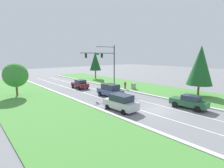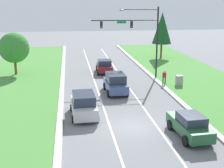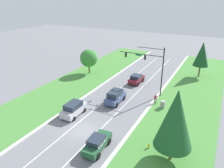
{
  "view_description": "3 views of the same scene",
  "coord_description": "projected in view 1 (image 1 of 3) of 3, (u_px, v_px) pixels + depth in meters",
  "views": [
    {
      "loc": [
        -18.11,
        -12.43,
        6.8
      ],
      "look_at": [
        -0.12,
        8.68,
        2.19
      ],
      "focal_mm": 28.0,
      "sensor_mm": 36.0,
      "label": 1
    },
    {
      "loc": [
        -4.72,
        -21.87,
        9.35
      ],
      "look_at": [
        -0.72,
        6.94,
        1.61
      ],
      "focal_mm": 50.0,
      "sensor_mm": 36.0,
      "label": 2
    },
    {
      "loc": [
        14.61,
        -19.84,
        16.89
      ],
      "look_at": [
        -1.57,
        11.14,
        2.35
      ],
      "focal_mm": 35.0,
      "sensor_mm": 36.0,
      "label": 3
    }
  ],
  "objects": [
    {
      "name": "silver_suv",
      "position": [
        121.0,
        102.0,
        21.65
      ],
      "size": [
        2.28,
        4.62,
        2.01
      ],
      "rotation": [
        0.0,
        0.0,
        0.04
      ],
      "color": "silver",
      "rests_on": "ground_plane"
    },
    {
      "name": "curb_strip_left",
      "position": [
        125.0,
        120.0,
        18.4
      ],
      "size": [
        0.5,
        90.0,
        0.15
      ],
      "color": "beige",
      "rests_on": "ground_plane"
    },
    {
      "name": "lane_stripe_inner_right",
      "position": [
        165.0,
        107.0,
        23.18
      ],
      "size": [
        0.14,
        81.0,
        0.01
      ],
      "color": "white",
      "rests_on": "ground_plane"
    },
    {
      "name": "oak_near_left_tree",
      "position": [
        16.0,
        75.0,
        28.53
      ],
      "size": [
        3.91,
        3.91,
        5.52
      ],
      "color": "brown",
      "rests_on": "ground_plane"
    },
    {
      "name": "burgundy_sedan",
      "position": [
        80.0,
        84.0,
        36.06
      ],
      "size": [
        2.23,
        4.4,
        1.79
      ],
      "rotation": [
        0.0,
        0.0,
        -0.03
      ],
      "color": "maroon",
      "rests_on": "ground_plane"
    },
    {
      "name": "grass_verge_right",
      "position": [
        196.0,
        96.0,
        28.99
      ],
      "size": [
        10.0,
        90.0,
        0.08
      ],
      "color": "#4C8E3D",
      "rests_on": "ground_plane"
    },
    {
      "name": "pedestrian",
      "position": [
        125.0,
        85.0,
        34.69
      ],
      "size": [
        0.4,
        0.23,
        1.69
      ],
      "rotation": [
        0.0,
        0.0,
        3.18
      ],
      "color": "#42382D",
      "rests_on": "ground_plane"
    },
    {
      "name": "traffic_signal_mast",
      "position": [
        106.0,
        60.0,
        34.87
      ],
      "size": [
        8.15,
        0.41,
        8.74
      ],
      "color": "black",
      "rests_on": "ground_plane"
    },
    {
      "name": "conifer_near_right_tree",
      "position": [
        95.0,
        61.0,
        49.6
      ],
      "size": [
        3.2,
        3.2,
        7.63
      ],
      "color": "brown",
      "rests_on": "ground_plane"
    },
    {
      "name": "fire_hydrant",
      "position": [
        186.0,
        96.0,
        28.08
      ],
      "size": [
        0.34,
        0.2,
        0.7
      ],
      "color": "gold",
      "rests_on": "ground_plane"
    },
    {
      "name": "grass_verge_left",
      "position": [
        82.0,
        134.0,
        15.05
      ],
      "size": [
        10.0,
        90.0,
        0.08
      ],
      "color": "#4C8E3D",
      "rests_on": "ground_plane"
    },
    {
      "name": "forest_sedan",
      "position": [
        189.0,
        102.0,
        22.39
      ],
      "size": [
        2.13,
        4.68,
        1.76
      ],
      "rotation": [
        0.0,
        0.0,
        0.06
      ],
      "color": "#235633",
      "rests_on": "ground_plane"
    },
    {
      "name": "conifer_far_right_tree",
      "position": [
        200.0,
        65.0,
        28.54
      ],
      "size": [
        4.05,
        4.05,
        8.38
      ],
      "color": "brown",
      "rests_on": "ground_plane"
    },
    {
      "name": "slate_blue_suv",
      "position": [
        110.0,
        90.0,
        28.85
      ],
      "size": [
        2.24,
        4.74,
        2.09
      ],
      "rotation": [
        0.0,
        0.0,
        0.02
      ],
      "color": "#475684",
      "rests_on": "ground_plane"
    },
    {
      "name": "ground_plane",
      "position": [
        157.0,
        110.0,
        22.03
      ],
      "size": [
        160.0,
        160.0,
        0.0
      ],
      "primitive_type": "plane",
      "color": "slate"
    },
    {
      "name": "lane_stripe_inner_left",
      "position": [
        148.0,
        113.0,
        20.88
      ],
      "size": [
        0.14,
        81.0,
        0.01
      ],
      "color": "white",
      "rests_on": "ground_plane"
    },
    {
      "name": "curb_strip_right",
      "position": [
        180.0,
        101.0,
        25.63
      ],
      "size": [
        0.5,
        90.0,
        0.15
      ],
      "color": "beige",
      "rests_on": "ground_plane"
    },
    {
      "name": "utility_cabinet",
      "position": [
        134.0,
        86.0,
        35.05
      ],
      "size": [
        0.7,
        0.6,
        1.22
      ],
      "color": "#9E9E99",
      "rests_on": "ground_plane"
    }
  ]
}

